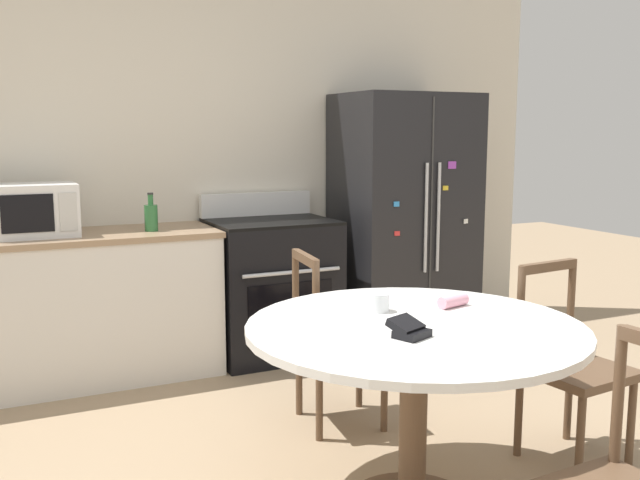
# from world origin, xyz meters

# --- Properties ---
(back_wall) EXTENTS (5.20, 0.10, 2.60)m
(back_wall) POSITION_xyz_m (0.00, 2.65, 1.30)
(back_wall) COLOR silver
(back_wall) RESTS_ON ground_plane
(kitchen_counter) EXTENTS (2.08, 0.64, 0.90)m
(kitchen_counter) POSITION_xyz_m (-1.17, 2.29, 0.45)
(kitchen_counter) COLOR silver
(kitchen_counter) RESTS_ON ground_plane
(refrigerator) EXTENTS (0.91, 0.72, 1.76)m
(refrigerator) POSITION_xyz_m (1.29, 2.23, 0.88)
(refrigerator) COLOR black
(refrigerator) RESTS_ON ground_plane
(oven_range) EXTENTS (0.80, 0.68, 1.08)m
(oven_range) POSITION_xyz_m (0.28, 2.26, 0.47)
(oven_range) COLOR black
(oven_range) RESTS_ON ground_plane
(microwave) EXTENTS (0.48, 0.37, 0.30)m
(microwave) POSITION_xyz_m (-1.18, 2.29, 1.05)
(microwave) COLOR white
(microwave) RESTS_ON kitchen_counter
(counter_bottle) EXTENTS (0.08, 0.08, 0.23)m
(counter_bottle) POSITION_xyz_m (-0.52, 2.22, 0.99)
(counter_bottle) COLOR #2D6B38
(counter_bottle) RESTS_ON kitchen_counter
(dining_table) EXTENTS (1.31, 1.31, 0.76)m
(dining_table) POSITION_xyz_m (0.04, 0.14, 0.63)
(dining_table) COLOR white
(dining_table) RESTS_ON ground_plane
(dining_chair_right) EXTENTS (0.46, 0.46, 0.90)m
(dining_chair_right) POSITION_xyz_m (0.94, 0.21, 0.43)
(dining_chair_right) COLOR brown
(dining_chair_right) RESTS_ON ground_plane
(dining_chair_far) EXTENTS (0.47, 0.47, 0.90)m
(dining_chair_far) POSITION_xyz_m (0.14, 1.03, 0.43)
(dining_chair_far) COLOR brown
(dining_chair_far) RESTS_ON ground_plane
(candle_glass) EXTENTS (0.08, 0.08, 0.08)m
(candle_glass) POSITION_xyz_m (0.02, 0.37, 0.80)
(candle_glass) COLOR silver
(candle_glass) RESTS_ON dining_table
(folded_napkin) EXTENTS (0.15, 0.08, 0.05)m
(folded_napkin) POSITION_xyz_m (0.34, 0.30, 0.79)
(folded_napkin) COLOR pink
(folded_napkin) RESTS_ON dining_table
(wallet) EXTENTS (0.16, 0.16, 0.07)m
(wallet) POSITION_xyz_m (-0.07, 0.01, 0.79)
(wallet) COLOR black
(wallet) RESTS_ON dining_table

